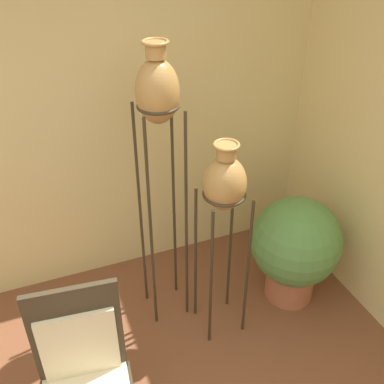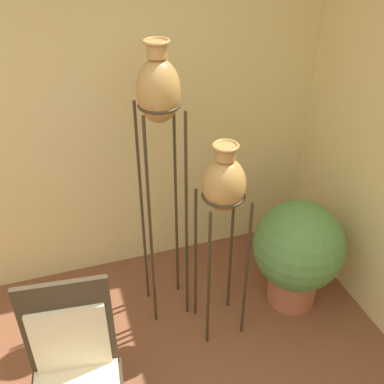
# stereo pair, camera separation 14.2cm
# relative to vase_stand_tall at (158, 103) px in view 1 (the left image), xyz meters

# --- Properties ---
(wall_back) EXTENTS (8.39, 0.06, 2.70)m
(wall_back) POSITION_rel_vase_stand_tall_xyz_m (-0.81, 0.63, -0.28)
(wall_back) COLOR beige
(wall_back) RESTS_ON ground_plane
(vase_stand_tall) EXTENTS (0.26, 0.26, 1.98)m
(vase_stand_tall) POSITION_rel_vase_stand_tall_xyz_m (0.00, 0.00, 0.00)
(vase_stand_tall) COLOR #382D1E
(vase_stand_tall) RESTS_ON ground_plane
(vase_stand_medium) EXTENTS (0.28, 0.28, 1.45)m
(vase_stand_medium) POSITION_rel_vase_stand_tall_xyz_m (0.30, -0.29, -0.47)
(vase_stand_medium) COLOR #382D1E
(vase_stand_medium) RESTS_ON ground_plane
(chair) EXTENTS (0.52, 0.57, 1.11)m
(chair) POSITION_rel_vase_stand_tall_xyz_m (-0.71, -0.87, -1.02)
(chair) COLOR #382D1E
(chair) RESTS_ON ground_plane
(potted_plant) EXTENTS (0.66, 0.66, 0.85)m
(potted_plant) POSITION_rel_vase_stand_tall_xyz_m (0.92, -0.24, -1.15)
(potted_plant) COLOR #B26647
(potted_plant) RESTS_ON ground_plane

